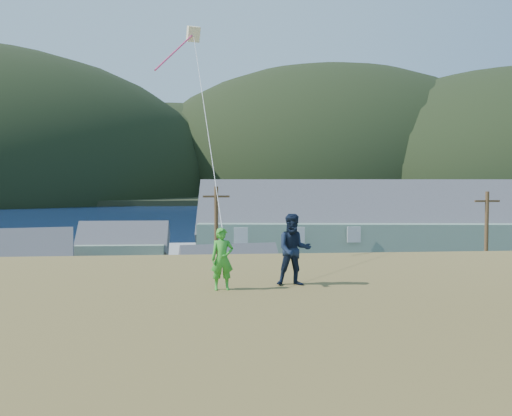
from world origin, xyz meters
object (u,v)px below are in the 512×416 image
(shed_white, at_px, (231,280))
(kite_flyer_green, at_px, (222,259))
(shed_palegreen_far, at_px, (123,248))
(shed_palegreen_near, at_px, (6,272))
(wharf, at_px, (170,253))
(lodge, at_px, (371,233))
(kite_flyer_navy, at_px, (294,250))

(shed_white, xyz_separation_m, kite_flyer_green, (-1.50, -28.53, 5.67))
(shed_white, distance_m, shed_palegreen_far, 21.85)
(shed_palegreen_near, relative_size, kite_flyer_green, 7.29)
(wharf, relative_size, lodge, 0.76)
(wharf, height_order, kite_flyer_green, kite_flyer_green)
(shed_white, xyz_separation_m, kite_flyer_navy, (0.30, -28.13, 5.82))
(wharf, bearing_deg, shed_palegreen_far, -110.90)
(wharf, distance_m, kite_flyer_green, 59.58)
(shed_palegreen_far, height_order, kite_flyer_navy, kite_flyer_navy)
(shed_palegreen_near, distance_m, kite_flyer_green, 35.33)
(lodge, relative_size, shed_palegreen_near, 3.14)
(wharf, bearing_deg, kite_flyer_navy, -83.60)
(wharf, bearing_deg, shed_palegreen_near, -111.39)
(lodge, distance_m, shed_palegreen_near, 32.60)
(shed_palegreen_near, height_order, shed_white, shed_palegreen_near)
(shed_palegreen_near, bearing_deg, shed_white, -20.82)
(shed_white, bearing_deg, kite_flyer_navy, -99.00)
(lodge, bearing_deg, shed_white, -134.49)
(shed_palegreen_far, bearing_deg, kite_flyer_green, -77.62)
(shed_white, distance_m, kite_flyer_navy, 28.72)
(shed_white, bearing_deg, lodge, 29.84)
(wharf, distance_m, kite_flyer_navy, 59.38)
(wharf, relative_size, shed_white, 3.21)
(shed_palegreen_near, height_order, shed_palegreen_far, shed_palegreen_near)
(kite_flyer_green, bearing_deg, kite_flyer_navy, 7.57)
(shed_palegreen_near, xyz_separation_m, shed_white, (17.09, -2.73, -0.42))
(shed_palegreen_far, relative_size, kite_flyer_green, 6.48)
(shed_palegreen_near, distance_m, shed_white, 17.32)
(kite_flyer_green, distance_m, kite_flyer_navy, 1.85)
(shed_palegreen_far, distance_m, kite_flyer_navy, 48.82)
(kite_flyer_green, height_order, kite_flyer_navy, kite_flyer_navy)
(lodge, distance_m, kite_flyer_navy, 42.32)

